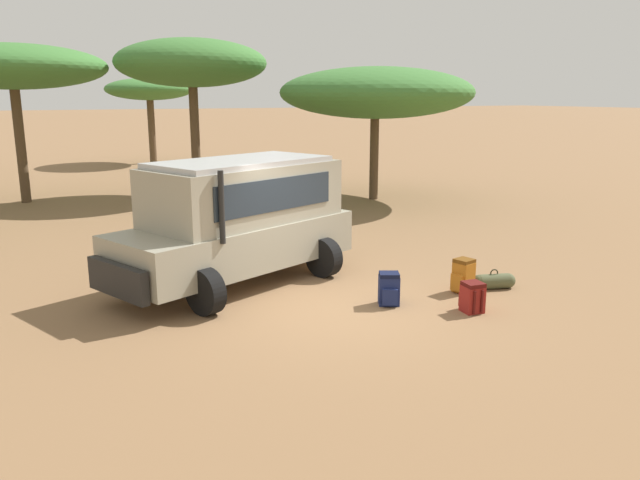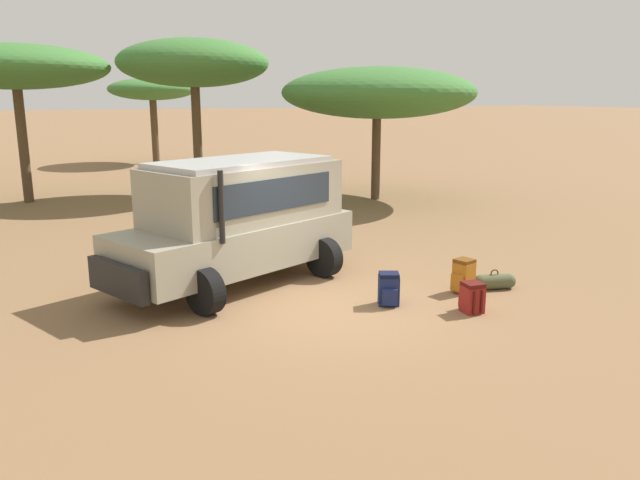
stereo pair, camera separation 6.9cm
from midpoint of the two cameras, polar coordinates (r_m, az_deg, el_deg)
The scene contains 10 objects.
ground_plane at distance 11.05m, azimuth 1.61°, elevation -6.13°, with size 320.00×320.00×0.00m, color olive.
safari_vehicle at distance 12.25m, azimuth -7.25°, elevation 1.97°, with size 5.40×3.77×2.44m.
backpack_beside_front_wheel at distance 11.14m, azimuth 6.48°, elevation -4.51°, with size 0.45×0.48×0.59m.
backpack_cluster_center at distance 12.07m, azimuth 13.13°, elevation -3.25°, with size 0.45×0.39×0.64m.
backpack_near_rear_wheel at distance 11.04m, azimuth 13.89°, elevation -5.14°, with size 0.37×0.45×0.53m.
duffel_bag_low_black_case at distance 12.46m, azimuth 15.77°, elevation -3.69°, with size 0.85×0.46×0.39m.
acacia_tree_centre_back at distance 23.78m, azimuth -26.05°, elevation 14.00°, with size 6.14×5.40×5.31m.
acacia_tree_right_mid at distance 23.35m, azimuth -11.36°, elevation 15.53°, with size 5.39×4.62×5.60m.
acacia_tree_far_right at distance 35.36m, azimuth -15.04°, elevation 13.12°, with size 4.62×4.93×4.53m.
acacia_tree_distant_right at distance 22.19m, azimuth 5.35°, elevation 13.24°, with size 6.54×7.06×4.60m.
Camera 2 is at (-4.87, -9.23, 3.65)m, focal length 35.00 mm.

